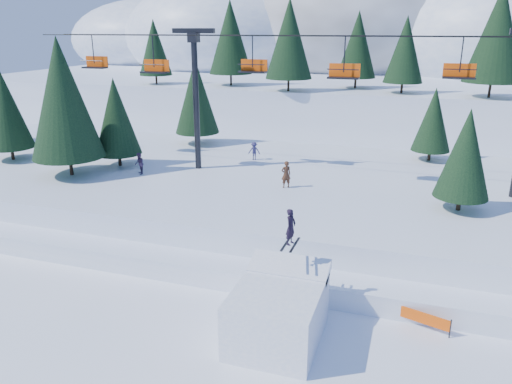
% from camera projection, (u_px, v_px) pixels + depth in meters
% --- Properties ---
extents(ground, '(160.00, 160.00, 0.00)m').
position_uv_depth(ground, '(219.00, 357.00, 20.38)').
color(ground, white).
rests_on(ground, ground).
extents(mid_shelf, '(70.00, 22.00, 2.50)m').
position_uv_depth(mid_shelf, '(312.00, 195.00, 36.23)').
color(mid_shelf, white).
rests_on(mid_shelf, ground).
extents(berm, '(70.00, 6.00, 1.10)m').
position_uv_depth(berm, '(274.00, 262.00, 27.43)').
color(berm, white).
rests_on(berm, ground).
extents(mountain_ridge, '(119.00, 61.26, 26.46)m').
position_uv_depth(mountain_ridge, '(353.00, 47.00, 84.98)').
color(mountain_ridge, white).
rests_on(mountain_ridge, ground).
extents(jump_kicker, '(3.60, 4.91, 5.45)m').
position_uv_depth(jump_kicker, '(278.00, 311.00, 21.24)').
color(jump_kicker, white).
rests_on(jump_kicker, ground).
extents(chairlift, '(46.00, 3.21, 10.28)m').
position_uv_depth(chairlift, '(333.00, 82.00, 33.41)').
color(chairlift, black).
rests_on(chairlift, mid_shelf).
extents(conifer_stand, '(60.92, 16.94, 9.85)m').
position_uv_depth(conifer_stand, '(328.00, 117.00, 34.32)').
color(conifer_stand, black).
rests_on(conifer_stand, mid_shelf).
extents(distant_skiers, '(28.78, 8.33, 1.85)m').
position_uv_depth(distant_skiers, '(318.00, 163.00, 36.61)').
color(distant_skiers, '#213D3E').
rests_on(distant_skiers, mid_shelf).
extents(banner_near, '(2.73, 0.90, 0.90)m').
position_uv_depth(banner_near, '(418.00, 317.00, 22.26)').
color(banner_near, black).
rests_on(banner_near, ground).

